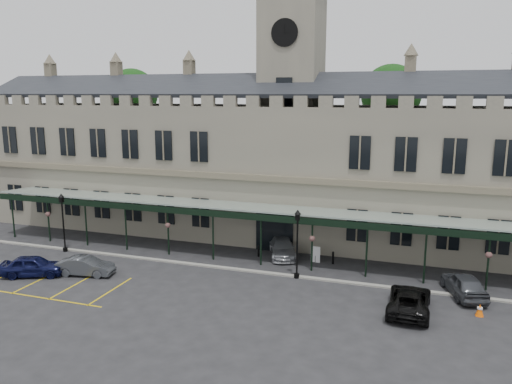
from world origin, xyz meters
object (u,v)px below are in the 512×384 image
(lamp_post_left, at_px, (63,217))
(car_van, at_px, (409,300))
(car_left_a, at_px, (33,266))
(clock_tower, at_px, (292,93))
(car_right_a, at_px, (464,284))
(car_left_b, at_px, (86,266))
(traffic_cone, at_px, (480,310))
(car_taxi, at_px, (282,248))
(station_building, at_px, (290,167))
(sign_board, at_px, (315,255))
(lamp_post_mid, at_px, (297,238))

(lamp_post_left, relative_size, car_van, 0.95)
(lamp_post_left, height_order, car_left_a, lamp_post_left)
(clock_tower, relative_size, car_right_a, 5.34)
(car_left_a, bearing_deg, clock_tower, -65.58)
(lamp_post_left, height_order, car_right_a, lamp_post_left)
(lamp_post_left, relative_size, car_left_b, 1.21)
(traffic_cone, bearing_deg, car_left_b, -176.33)
(car_left_a, distance_m, car_taxi, 18.95)
(clock_tower, bearing_deg, car_van, -51.32)
(station_building, bearing_deg, car_taxi, -80.65)
(sign_board, distance_m, car_right_a, 11.16)
(car_taxi, height_order, car_right_a, car_right_a)
(car_taxi, bearing_deg, car_right_a, -37.78)
(sign_board, distance_m, car_taxi, 2.96)
(clock_tower, relative_size, car_left_a, 5.55)
(station_building, height_order, car_taxi, station_building)
(station_building, xyz_separation_m, clock_tower, (0.00, 0.09, 6.64))
(lamp_post_left, relative_size, sign_board, 3.88)
(traffic_cone, distance_m, car_taxi, 15.87)
(station_building, relative_size, clock_tower, 2.42)
(station_building, height_order, car_left_a, station_building)
(car_left_a, relative_size, car_right_a, 0.96)
(traffic_cone, height_order, car_van, car_van)
(station_building, height_order, lamp_post_left, station_building)
(traffic_cone, height_order, sign_board, sign_board)
(clock_tower, relative_size, lamp_post_mid, 4.89)
(car_left_a, xyz_separation_m, car_right_a, (29.50, 6.02, 0.03))
(station_building, relative_size, lamp_post_mid, 11.84)
(lamp_post_left, relative_size, lamp_post_mid, 0.99)
(station_building, bearing_deg, lamp_post_left, -147.18)
(station_building, distance_m, car_right_a, 18.61)
(car_left_a, height_order, car_taxi, car_left_a)
(traffic_cone, relative_size, car_van, 0.14)
(sign_board, relative_size, car_left_b, 0.31)
(traffic_cone, xyz_separation_m, car_right_a, (-0.71, 2.95, 0.42))
(car_left_a, distance_m, car_van, 26.27)
(clock_tower, bearing_deg, traffic_cone, -41.05)
(car_taxi, distance_m, car_right_a, 14.11)
(car_left_a, bearing_deg, sign_board, -86.36)
(car_left_a, bearing_deg, car_taxi, -80.59)
(station_building, distance_m, clock_tower, 6.64)
(lamp_post_left, distance_m, car_right_a, 31.25)
(sign_board, bearing_deg, lamp_post_mid, -94.74)
(car_van, bearing_deg, station_building, -49.83)
(car_left_b, relative_size, car_right_a, 0.89)
(traffic_cone, xyz_separation_m, sign_board, (-11.32, 6.39, 0.26))
(traffic_cone, bearing_deg, clock_tower, 138.95)
(lamp_post_mid, xyz_separation_m, traffic_cone, (11.89, -2.61, -2.63))
(station_building, relative_size, traffic_cone, 79.00)
(station_building, distance_m, car_taxi, 8.43)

